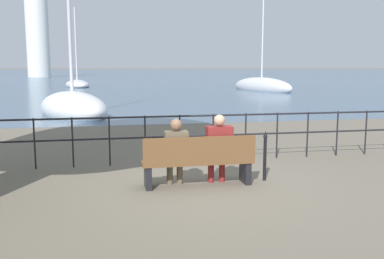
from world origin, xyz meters
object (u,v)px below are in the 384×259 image
at_px(seated_person_left, 176,149).
at_px(sailboat_4, 77,85).
at_px(sailboat_3, 73,108).
at_px(park_bench, 198,162).
at_px(harbor_lighthouse, 37,23).
at_px(seated_person_right, 219,146).
at_px(sailboat_1, 261,87).
at_px(closed_umbrella, 265,153).

bearing_deg(seated_person_left, sailboat_4, 95.92).
bearing_deg(sailboat_3, park_bench, -100.50).
xyz_separation_m(seated_person_left, harbor_lighthouse, (-13.80, 82.14, 9.72)).
distance_m(park_bench, sailboat_3, 12.06).
distance_m(seated_person_left, harbor_lighthouse, 83.86).
xyz_separation_m(sailboat_4, harbor_lighthouse, (-9.85, 44.02, 10.12)).
height_order(seated_person_left, harbor_lighthouse, harbor_lighthouse).
distance_m(seated_person_left, sailboat_3, 11.90).
relative_size(park_bench, seated_person_left, 1.64).
xyz_separation_m(seated_person_right, sailboat_1, (11.32, 27.93, -0.33)).
height_order(park_bench, closed_umbrella, closed_umbrella).
height_order(seated_person_left, sailboat_3, sailboat_3).
relative_size(seated_person_right, sailboat_3, 0.13).
relative_size(seated_person_right, closed_umbrella, 1.36).
height_order(closed_umbrella, sailboat_3, sailboat_3).
distance_m(sailboat_4, harbor_lighthouse, 46.23).
bearing_deg(sailboat_1, park_bench, -126.72).
bearing_deg(seated_person_right, closed_umbrella, 4.38).
bearing_deg(sailboat_4, harbor_lighthouse, 90.10).
bearing_deg(harbor_lighthouse, park_bench, -80.21).
bearing_deg(sailboat_1, harbor_lighthouse, 101.48).
bearing_deg(harbor_lighthouse, closed_umbrella, -79.33).
bearing_deg(seated_person_left, park_bench, -11.87).
bearing_deg(seated_person_right, harbor_lighthouse, 100.06).
distance_m(park_bench, sailboat_1, 30.35).
bearing_deg(park_bench, closed_umbrella, 6.48).
bearing_deg(sailboat_1, sailboat_4, 133.52).
bearing_deg(closed_umbrella, sailboat_3, 110.03).
relative_size(seated_person_left, closed_umbrella, 1.30).
relative_size(seated_person_left, sailboat_1, 0.14).
xyz_separation_m(seated_person_left, sailboat_4, (-3.95, 38.12, -0.40)).
bearing_deg(sailboat_4, park_bench, -96.04).
relative_size(seated_person_left, sailboat_4, 0.15).
height_order(closed_umbrella, sailboat_4, sailboat_4).
xyz_separation_m(park_bench, seated_person_left, (-0.38, 0.08, 0.22)).
bearing_deg(park_bench, seated_person_left, 168.13).
bearing_deg(sailboat_1, sailboat_3, -145.95).
distance_m(park_bench, harbor_lighthouse, 84.02).
bearing_deg(sailboat_1, closed_umbrella, -124.55).
height_order(seated_person_left, sailboat_1, sailboat_1).
bearing_deg(seated_person_right, seated_person_left, 179.70).
xyz_separation_m(sailboat_1, sailboat_4, (-16.04, 10.19, -0.10)).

